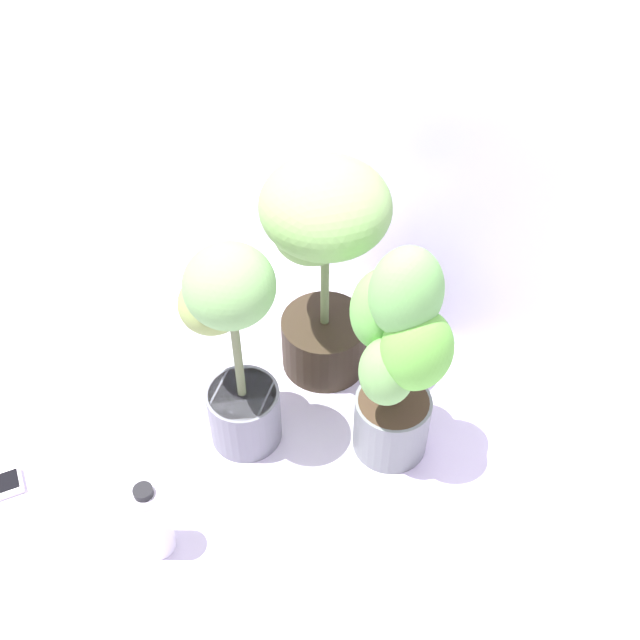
{
  "coord_description": "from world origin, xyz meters",
  "views": [
    {
      "loc": [
        1.03,
        -0.71,
        1.84
      ],
      "look_at": [
        0.13,
        0.35,
        0.4
      ],
      "focal_mm": 42.32,
      "sensor_mm": 36.0,
      "label": 1
    }
  ],
  "objects_px": {
    "potted_plant_center": "(232,339)",
    "nutrient_bottle": "(152,520)",
    "potted_plant_back_center": "(323,250)",
    "hygrometer_box": "(8,484)",
    "potted_plant_back_right": "(397,355)"
  },
  "relations": [
    {
      "from": "potted_plant_center",
      "to": "hygrometer_box",
      "type": "distance_m",
      "value": 0.78
    },
    {
      "from": "potted_plant_back_right",
      "to": "potted_plant_center",
      "type": "xyz_separation_m",
      "value": [
        -0.36,
        -0.23,
        0.0
      ]
    },
    {
      "from": "potted_plant_center",
      "to": "nutrient_bottle",
      "type": "relative_size",
      "value": 2.57
    },
    {
      "from": "potted_plant_back_center",
      "to": "potted_plant_center",
      "type": "height_order",
      "value": "potted_plant_back_center"
    },
    {
      "from": "potted_plant_back_center",
      "to": "hygrometer_box",
      "type": "relative_size",
      "value": 6.99
    },
    {
      "from": "hygrometer_box",
      "to": "nutrient_bottle",
      "type": "relative_size",
      "value": 0.39
    },
    {
      "from": "potted_plant_center",
      "to": "hygrometer_box",
      "type": "relative_size",
      "value": 6.62
    },
    {
      "from": "potted_plant_back_center",
      "to": "potted_plant_center",
      "type": "relative_size",
      "value": 1.06
    },
    {
      "from": "potted_plant_back_center",
      "to": "potted_plant_center",
      "type": "distance_m",
      "value": 0.37
    },
    {
      "from": "potted_plant_center",
      "to": "potted_plant_back_center",
      "type": "bearing_deg",
      "value": 89.73
    },
    {
      "from": "potted_plant_center",
      "to": "nutrient_bottle",
      "type": "height_order",
      "value": "potted_plant_center"
    },
    {
      "from": "potted_plant_center",
      "to": "potted_plant_back_right",
      "type": "bearing_deg",
      "value": 32.75
    },
    {
      "from": "potted_plant_back_right",
      "to": "potted_plant_center",
      "type": "height_order",
      "value": "potted_plant_back_right"
    },
    {
      "from": "potted_plant_back_right",
      "to": "nutrient_bottle",
      "type": "xyz_separation_m",
      "value": [
        -0.27,
        -0.64,
        -0.27
      ]
    },
    {
      "from": "potted_plant_back_center",
      "to": "nutrient_bottle",
      "type": "relative_size",
      "value": 2.72
    }
  ]
}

